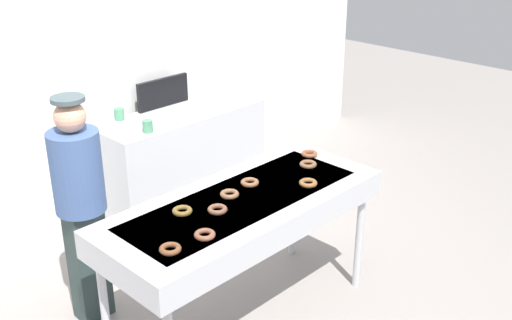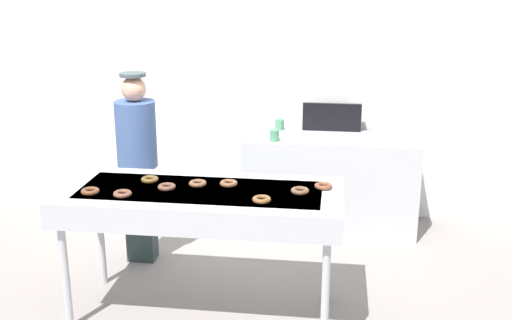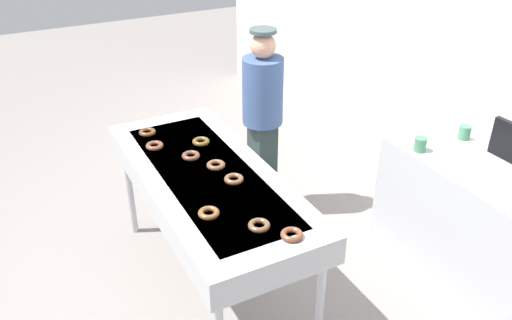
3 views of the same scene
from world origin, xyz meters
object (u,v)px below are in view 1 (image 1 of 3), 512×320
at_px(chocolate_donut_2, 308,183).
at_px(chocolate_donut_8, 308,164).
at_px(chocolate_donut_3, 229,194).
at_px(worker_baker, 80,199).
at_px(prep_counter, 183,158).
at_px(chocolate_donut_6, 217,210).
at_px(fryer_conveyor, 242,211).
at_px(chocolate_donut_5, 170,249).
at_px(chocolate_donut_7, 205,235).
at_px(chocolate_donut_1, 250,182).
at_px(chocolate_donut_0, 309,154).
at_px(paper_cup_0, 119,114).
at_px(menu_display, 163,92).
at_px(chocolate_donut_4, 182,211).
at_px(paper_cup_1, 148,126).

xyz_separation_m(chocolate_donut_2, chocolate_donut_8, (0.25, 0.21, 0.00)).
distance_m(chocolate_donut_3, worker_baker, 1.01).
distance_m(worker_baker, prep_counter, 1.95).
xyz_separation_m(chocolate_donut_2, chocolate_donut_6, (-0.71, 0.16, 0.00)).
bearing_deg(fryer_conveyor, chocolate_donut_5, -166.54).
xyz_separation_m(chocolate_donut_6, chocolate_donut_7, (-0.27, -0.18, 0.00)).
xyz_separation_m(chocolate_donut_1, chocolate_donut_3, (-0.22, -0.03, 0.00)).
xyz_separation_m(chocolate_donut_5, chocolate_donut_7, (0.24, -0.02, 0.00)).
xyz_separation_m(fryer_conveyor, chocolate_donut_8, (0.71, 0.02, 0.11)).
bearing_deg(chocolate_donut_2, chocolate_donut_0, 38.89).
distance_m(paper_cup_0, menu_display, 0.53).
bearing_deg(chocolate_donut_7, chocolate_donut_8, 10.39).
bearing_deg(chocolate_donut_5, paper_cup_0, 62.59).
relative_size(chocolate_donut_2, chocolate_donut_5, 1.00).
bearing_deg(chocolate_donut_5, chocolate_donut_8, 7.88).
distance_m(chocolate_donut_5, menu_display, 2.75).
bearing_deg(chocolate_donut_4, chocolate_donut_0, 0.80).
height_order(chocolate_donut_6, menu_display, menu_display).
bearing_deg(menu_display, chocolate_donut_0, -90.92).
distance_m(chocolate_donut_1, chocolate_donut_2, 0.41).
height_order(chocolate_donut_0, chocolate_donut_4, same).
distance_m(chocolate_donut_7, paper_cup_0, 2.37).
height_order(chocolate_donut_7, prep_counter, chocolate_donut_7).
relative_size(chocolate_donut_4, chocolate_donut_5, 1.00).
bearing_deg(chocolate_donut_4, prep_counter, 51.21).
bearing_deg(chocolate_donut_0, chocolate_donut_3, -176.16).
relative_size(fryer_conveyor, chocolate_donut_7, 15.80).
relative_size(chocolate_donut_4, paper_cup_0, 1.19).
bearing_deg(chocolate_donut_2, chocolate_donut_5, 179.78).
bearing_deg(chocolate_donut_5, chocolate_donut_4, 42.08).
bearing_deg(menu_display, paper_cup_1, -138.95).
height_order(chocolate_donut_2, chocolate_donut_5, same).
relative_size(fryer_conveyor, menu_display, 3.49).
distance_m(chocolate_donut_4, chocolate_donut_6, 0.22).
bearing_deg(chocolate_donut_1, chocolate_donut_7, -155.63).
xyz_separation_m(chocolate_donut_3, paper_cup_1, (0.41, 1.47, -0.01)).
bearing_deg(chocolate_donut_8, fryer_conveyor, -178.16).
distance_m(chocolate_donut_6, chocolate_donut_7, 0.32).
bearing_deg(chocolate_donut_4, chocolate_donut_6, -40.79).
bearing_deg(worker_baker, chocolate_donut_8, 144.92).
relative_size(chocolate_donut_8, paper_cup_0, 1.19).
distance_m(chocolate_donut_0, chocolate_donut_2, 0.52).
xyz_separation_m(paper_cup_1, menu_display, (0.53, 0.46, 0.09)).
relative_size(chocolate_donut_6, paper_cup_0, 1.19).
xyz_separation_m(chocolate_donut_2, prep_counter, (0.44, 1.94, -0.53)).
relative_size(chocolate_donut_5, chocolate_donut_6, 1.00).
height_order(chocolate_donut_2, chocolate_donut_8, same).
distance_m(chocolate_donut_2, paper_cup_1, 1.74).
bearing_deg(chocolate_donut_6, chocolate_donut_0, 8.40).
distance_m(chocolate_donut_0, paper_cup_0, 1.92).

